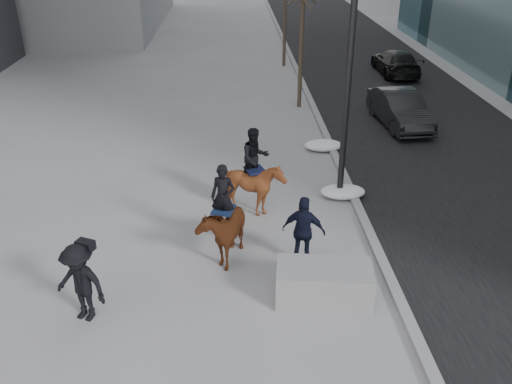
{
  "coord_description": "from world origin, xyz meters",
  "views": [
    {
      "loc": [
        -0.52,
        -10.51,
        7.45
      ],
      "look_at": [
        0.0,
        1.2,
        1.5
      ],
      "focal_mm": 38.0,
      "sensor_mm": 36.0,
      "label": 1
    }
  ],
  "objects_px": {
    "mounted_right": "(255,181)",
    "car_near": "(400,109)",
    "mounted_left": "(224,225)",
    "planter": "(324,283)"
  },
  "relations": [
    {
      "from": "mounted_left",
      "to": "mounted_right",
      "type": "relative_size",
      "value": 0.96
    },
    {
      "from": "mounted_left",
      "to": "mounted_right",
      "type": "distance_m",
      "value": 2.32
    },
    {
      "from": "planter",
      "to": "car_near",
      "type": "relative_size",
      "value": 0.49
    },
    {
      "from": "car_near",
      "to": "mounted_right",
      "type": "relative_size",
      "value": 1.68
    },
    {
      "from": "car_near",
      "to": "mounted_right",
      "type": "bearing_deg",
      "value": -135.79
    },
    {
      "from": "mounted_right",
      "to": "car_near",
      "type": "bearing_deg",
      "value": 48.92
    },
    {
      "from": "mounted_left",
      "to": "planter",
      "type": "bearing_deg",
      "value": -39.86
    },
    {
      "from": "car_near",
      "to": "mounted_left",
      "type": "xyz_separation_m",
      "value": [
        -6.9,
        -9.1,
        0.2
      ]
    },
    {
      "from": "car_near",
      "to": "mounted_left",
      "type": "bearing_deg",
      "value": -131.88
    },
    {
      "from": "planter",
      "to": "mounted_left",
      "type": "relative_size",
      "value": 0.87
    }
  ]
}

